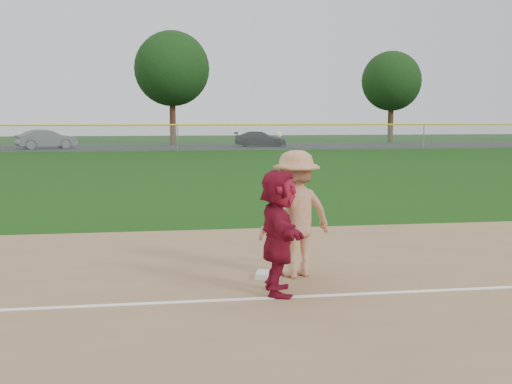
{
  "coord_description": "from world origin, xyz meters",
  "views": [
    {
      "loc": [
        -1.78,
        -9.69,
        2.64
      ],
      "look_at": [
        0.0,
        1.5,
        1.3
      ],
      "focal_mm": 45.0,
      "sensor_mm": 36.0,
      "label": 1
    }
  ],
  "objects": [
    {
      "name": "outfield_fence",
      "position": [
        0.0,
        40.0,
        1.96
      ],
      "size": [
        110.0,
        0.12,
        110.0
      ],
      "color": "#999EA0",
      "rests_on": "ground"
    },
    {
      "name": "foul_line",
      "position": [
        0.0,
        -0.8,
        0.03
      ],
      "size": [
        60.0,
        0.1,
        0.01
      ],
      "primitive_type": "cube",
      "color": "white",
      "rests_on": "infield_dirt"
    },
    {
      "name": "car_mid",
      "position": [
        -10.51,
        45.03,
        0.79
      ],
      "size": [
        5.02,
        3.41,
        1.57
      ],
      "primitive_type": "imported",
      "rotation": [
        0.0,
        0.0,
        1.98
      ],
      "color": "slate",
      "rests_on": "parking_asphalt"
    },
    {
      "name": "car_right",
      "position": [
        7.43,
        45.84,
        0.67
      ],
      "size": [
        4.81,
        2.6,
        1.33
      ],
      "primitive_type": "imported",
      "rotation": [
        0.0,
        0.0,
        1.4
      ],
      "color": "black",
      "rests_on": "parking_asphalt"
    },
    {
      "name": "tree_3",
      "position": [
        22.0,
        52.8,
        6.16
      ],
      "size": [
        6.0,
        6.0,
        9.19
      ],
      "color": "#382714",
      "rests_on": "ground"
    },
    {
      "name": "base_runner",
      "position": [
        0.01,
        -0.56,
        0.95
      ],
      "size": [
        0.7,
        1.76,
        1.85
      ],
      "primitive_type": "imported",
      "rotation": [
        0.0,
        0.0,
        1.48
      ],
      "color": "maroon",
      "rests_on": "infield_dirt"
    },
    {
      "name": "ground",
      "position": [
        0.0,
        0.0,
        0.0
      ],
      "size": [
        160.0,
        160.0,
        0.0
      ],
      "primitive_type": "plane",
      "color": "#133C0B",
      "rests_on": "ground"
    },
    {
      "name": "first_base",
      "position": [
        0.03,
        0.39,
        0.06
      ],
      "size": [
        0.5,
        0.5,
        0.09
      ],
      "primitive_type": "cube",
      "rotation": [
        0.0,
        0.0,
        -0.3
      ],
      "color": "silver",
      "rests_on": "infield_dirt"
    },
    {
      "name": "parking_asphalt",
      "position": [
        0.0,
        46.0,
        0.01
      ],
      "size": [
        120.0,
        10.0,
        0.01
      ],
      "primitive_type": "cube",
      "color": "black",
      "rests_on": "ground"
    },
    {
      "name": "tree_2",
      "position": [
        0.0,
        51.5,
        7.06
      ],
      "size": [
        7.0,
        7.0,
        10.58
      ],
      "color": "#3D2216",
      "rests_on": "ground"
    },
    {
      "name": "first_base_play",
      "position": [
        0.49,
        0.44,
        1.06
      ],
      "size": [
        1.53,
        1.21,
        2.38
      ],
      "color": "#A3A3A6",
      "rests_on": "infield_dirt"
    }
  ]
}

